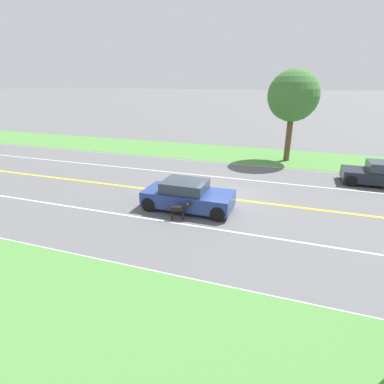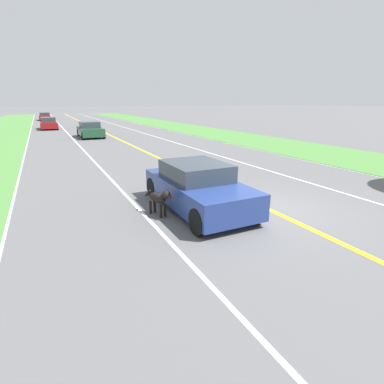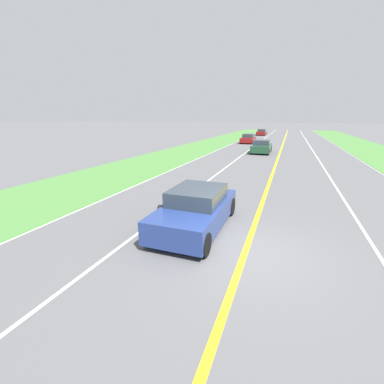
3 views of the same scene
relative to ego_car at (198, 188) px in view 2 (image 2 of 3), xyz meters
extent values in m
plane|color=#5B5B5E|center=(-1.87, 1.02, -0.66)|extent=(400.00, 400.00, 0.00)
cube|color=yellow|center=(-1.87, 1.02, -0.65)|extent=(0.18, 160.00, 0.01)
cube|color=white|center=(1.63, 1.02, -0.65)|extent=(0.10, 160.00, 0.01)
cube|color=white|center=(-5.37, 1.02, -0.65)|extent=(0.10, 160.00, 0.01)
cube|color=navy|center=(0.00, 0.04, -0.12)|extent=(1.88, 4.20, 0.71)
cube|color=#2D3842|center=(0.00, -0.13, 0.49)|extent=(1.61, 2.02, 0.49)
cylinder|color=black|center=(0.85, 1.69, -0.32)|extent=(0.22, 0.68, 0.68)
cylinder|color=black|center=(0.85, -1.62, -0.32)|extent=(0.22, 0.68, 0.68)
cylinder|color=black|center=(-0.85, 1.69, -0.32)|extent=(0.22, 0.68, 0.68)
cylinder|color=black|center=(-0.85, -1.62, -0.32)|extent=(0.22, 0.68, 0.68)
ellipsoid|color=black|center=(1.28, -0.02, -0.14)|extent=(0.42, 0.71, 0.28)
cylinder|color=black|center=(1.28, 0.23, -0.47)|extent=(0.07, 0.07, 0.38)
cylinder|color=black|center=(1.42, -0.22, -0.47)|extent=(0.07, 0.07, 0.38)
cylinder|color=black|center=(1.13, 0.18, -0.47)|extent=(0.07, 0.07, 0.38)
cylinder|color=black|center=(1.28, -0.27, -0.47)|extent=(0.07, 0.07, 0.38)
cylinder|color=black|center=(1.19, 0.26, -0.03)|extent=(0.19, 0.22, 0.18)
sphere|color=black|center=(1.15, 0.37, 0.03)|extent=(0.29, 0.29, 0.23)
ellipsoid|color=#331E14|center=(1.10, 0.52, 0.01)|extent=(0.13, 0.14, 0.09)
cone|color=black|center=(1.21, 0.38, 0.12)|extent=(0.09, 0.09, 0.10)
cone|color=black|center=(1.09, 0.34, 0.12)|extent=(0.09, 0.09, 0.10)
cylinder|color=black|center=(1.41, -0.44, -0.10)|extent=(0.13, 0.26, 0.25)
cube|color=#1E472D|center=(0.04, -21.04, -0.13)|extent=(1.88, 4.25, 0.69)
cube|color=#2D3842|center=(0.04, -21.21, 0.46)|extent=(1.62, 2.04, 0.51)
cylinder|color=black|center=(0.89, -19.34, -0.33)|extent=(0.22, 0.65, 0.65)
cylinder|color=black|center=(0.89, -22.74, -0.33)|extent=(0.22, 0.65, 0.65)
cylinder|color=black|center=(-0.82, -19.34, -0.33)|extent=(0.22, 0.65, 0.65)
cylinder|color=black|center=(-0.82, -22.74, -0.33)|extent=(0.22, 0.65, 0.65)
cube|color=maroon|center=(3.14, -32.03, -0.16)|extent=(1.78, 4.59, 0.65)
cube|color=#2D3842|center=(3.14, -32.21, 0.42)|extent=(1.53, 2.20, 0.53)
cylinder|color=black|center=(3.94, -30.14, -0.35)|extent=(0.22, 0.62, 0.62)
cylinder|color=black|center=(3.94, -33.91, -0.35)|extent=(0.22, 0.62, 0.62)
cylinder|color=black|center=(2.34, -30.14, -0.35)|extent=(0.22, 0.62, 0.62)
cylinder|color=black|center=(2.34, -33.91, -0.35)|extent=(0.22, 0.62, 0.62)
cube|color=maroon|center=(3.19, -51.27, -0.17)|extent=(1.81, 4.70, 0.62)
cube|color=#2D3842|center=(3.19, -51.46, 0.39)|extent=(1.56, 2.26, 0.50)
cylinder|color=black|center=(4.01, -49.35, -0.33)|extent=(0.22, 0.65, 0.65)
cylinder|color=black|center=(4.01, -53.20, -0.33)|extent=(0.22, 0.65, 0.65)
cylinder|color=black|center=(2.37, -49.35, -0.33)|extent=(0.22, 0.65, 0.65)
cylinder|color=black|center=(2.37, -53.20, -0.33)|extent=(0.22, 0.65, 0.65)
camera|label=1|loc=(12.42, 4.46, 5.12)|focal=28.00mm
camera|label=2|loc=(3.95, 7.61, 2.46)|focal=28.00mm
camera|label=3|loc=(-2.75, 7.70, 2.99)|focal=24.00mm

